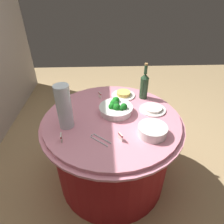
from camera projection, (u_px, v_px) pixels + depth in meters
name	position (u px, v px, depth m)	size (l,w,h in m)	color
ground_plane	(112.00, 175.00, 1.99)	(6.00, 6.00, 0.00)	tan
buffet_table	(112.00, 149.00, 1.77)	(1.16, 1.16, 0.74)	maroon
broccoli_bowl	(116.00, 108.00, 1.60)	(0.28, 0.28, 0.11)	white
plate_stack	(152.00, 130.00, 1.37)	(0.21, 0.21, 0.07)	white
wine_bottle	(144.00, 85.00, 1.75)	(0.07, 0.07, 0.34)	#244328
decorative_fruit_vase	(64.00, 108.00, 1.38)	(0.11, 0.11, 0.34)	silver
serving_tongs	(100.00, 139.00, 1.34)	(0.14, 0.15, 0.01)	silver
food_plate_noodles	(123.00, 94.00, 1.84)	(0.22, 0.22, 0.04)	white
food_plate_rice	(153.00, 109.00, 1.64)	(0.22, 0.22, 0.03)	white
label_placard_front	(100.00, 95.00, 1.81)	(0.05, 0.03, 0.05)	white
label_placard_mid	(121.00, 136.00, 1.33)	(0.05, 0.03, 0.05)	white
label_placard_rear	(61.00, 137.00, 1.32)	(0.05, 0.02, 0.05)	white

